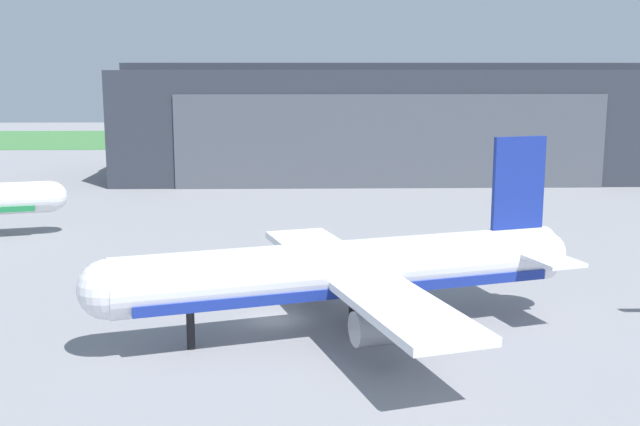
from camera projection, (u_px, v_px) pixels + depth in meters
ground_plane at (275, 320)px, 58.52m from camera, size 440.00×440.00×0.00m
grass_field_strip at (293, 139)px, 209.51m from camera, size 440.00×56.00×0.08m
maintenance_hangar at (381, 122)px, 136.98m from camera, size 89.01×31.98×19.61m
airliner_near_left at (344, 272)px, 55.18m from camera, size 34.96×31.05×13.68m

